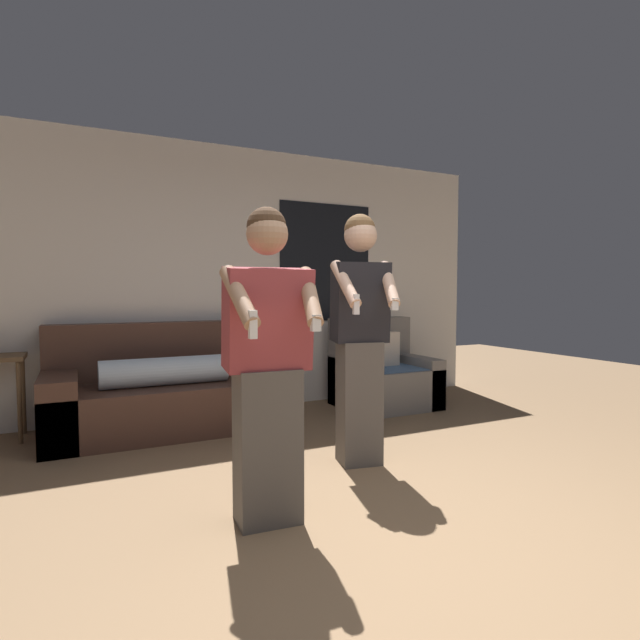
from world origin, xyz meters
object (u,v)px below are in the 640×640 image
couch (163,394)px  person_left (268,366)px  person_right (360,335)px  armchair (382,377)px

couch → person_left: bearing=-83.8°
person_left → person_right: person_right is taller
armchair → person_right: bearing=-128.2°
armchair → person_right: (-1.13, -1.43, 0.61)m
couch → person_right: (1.13, -1.52, 0.60)m
couch → armchair: 2.26m
armchair → couch: bearing=177.8°
couch → armchair: size_ratio=2.01×
person_right → armchair: bearing=51.8°
armchair → person_left: (-2.03, -2.01, 0.53)m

